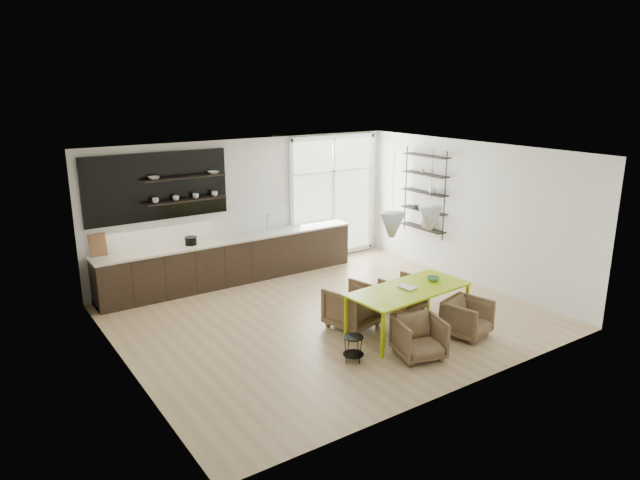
{
  "coord_description": "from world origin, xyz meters",
  "views": [
    {
      "loc": [
        -5.39,
        -7.67,
        4.01
      ],
      "look_at": [
        0.2,
        0.6,
        1.25
      ],
      "focal_mm": 32.0,
      "sensor_mm": 36.0,
      "label": 1
    }
  ],
  "objects": [
    {
      "name": "room",
      "position": [
        0.58,
        1.1,
        1.46
      ],
      "size": [
        7.02,
        6.01,
        2.91
      ],
      "color": "tan",
      "rests_on": "ground"
    },
    {
      "name": "dining_table",
      "position": [
        0.73,
        -1.22,
        0.71
      ],
      "size": [
        2.15,
        1.09,
        0.76
      ],
      "rotation": [
        0.0,
        0.0,
        0.07
      ],
      "color": "#9CC107",
      "rests_on": "ground"
    },
    {
      "name": "armchair_front_left",
      "position": [
        0.24,
        -2.0,
        0.31
      ],
      "size": [
        0.84,
        0.85,
        0.63
      ],
      "primitive_type": "imported",
      "rotation": [
        0.0,
        0.0,
        -0.28
      ],
      "color": "brown",
      "rests_on": "ground"
    },
    {
      "name": "right_shelving",
      "position": [
        3.36,
        1.17,
        1.65
      ],
      "size": [
        0.26,
        1.22,
        1.9
      ],
      "color": "black",
      "rests_on": "ground"
    },
    {
      "name": "armchair_back_left",
      "position": [
        0.09,
        -0.54,
        0.36
      ],
      "size": [
        0.93,
        0.94,
        0.72
      ],
      "primitive_type": "imported",
      "rotation": [
        0.0,
        0.0,
        3.38
      ],
      "color": "brown",
      "rests_on": "ground"
    },
    {
      "name": "table_book",
      "position": [
        0.62,
        -1.21,
        0.77
      ],
      "size": [
        0.25,
        0.31,
        0.03
      ],
      "primitive_type": "imported",
      "rotation": [
        0.0,
        0.0,
        0.14
      ],
      "color": "white",
      "rests_on": "dining_table"
    },
    {
      "name": "kitchen_run",
      "position": [
        -0.69,
        2.69,
        0.6
      ],
      "size": [
        5.54,
        0.69,
        2.75
      ],
      "color": "black",
      "rests_on": "ground"
    },
    {
      "name": "wire_stool",
      "position": [
        -0.65,
        -1.55,
        0.25
      ],
      "size": [
        0.31,
        0.31,
        0.4
      ],
      "rotation": [
        0.0,
        0.0,
        -0.06
      ],
      "color": "black",
      "rests_on": "ground"
    },
    {
      "name": "armchair_back_right",
      "position": [
        1.3,
        -0.46,
        0.31
      ],
      "size": [
        0.74,
        0.76,
        0.62
      ],
      "primitive_type": "imported",
      "rotation": [
        0.0,
        0.0,
        3.27
      ],
      "color": "brown",
      "rests_on": "ground"
    },
    {
      "name": "table_bowl",
      "position": [
        1.33,
        -1.17,
        0.79
      ],
      "size": [
        0.27,
        0.27,
        0.07
      ],
      "primitive_type": "imported",
      "rotation": [
        0.0,
        0.0,
        0.34
      ],
      "color": "#4C8855",
      "rests_on": "dining_table"
    },
    {
      "name": "armchair_front_right",
      "position": [
        1.41,
        -1.89,
        0.31
      ],
      "size": [
        0.81,
        0.83,
        0.62
      ],
      "primitive_type": "imported",
      "rotation": [
        0.0,
        0.0,
        0.26
      ],
      "color": "brown",
      "rests_on": "ground"
    }
  ]
}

